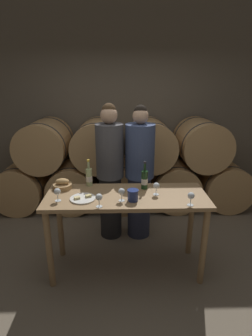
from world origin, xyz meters
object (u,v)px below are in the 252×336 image
at_px(tasting_table, 126,207).
at_px(cheese_plate, 83,198).
at_px(wine_bottle_white, 89,177).
at_px(wine_glass_left, 99,198).
at_px(wine_glass_right, 156,186).
at_px(wine_glass_far_left, 57,192).
at_px(wine_bottle_red, 145,179).
at_px(person_right, 140,174).
at_px(person_left, 110,172).
at_px(blue_crock, 133,195).
at_px(wine_glass_far_right, 191,196).
at_px(bread_basket, 63,185).
at_px(wine_glass_center, 122,192).

distance_m(tasting_table, cheese_plate, 0.47).
distance_m(wine_bottle_white, wine_glass_left, 0.53).
bearing_deg(wine_glass_right, wine_glass_far_left, -172.99).
height_order(tasting_table, wine_bottle_white, wine_bottle_white).
bearing_deg(wine_bottle_red, person_right, 91.47).
bearing_deg(wine_bottle_white, person_left, 62.52).
xyz_separation_m(blue_crock, wine_glass_left, (-0.32, -0.12, 0.03)).
bearing_deg(wine_glass_left, wine_glass_far_right, 0.57).
relative_size(person_right, wine_glass_far_right, 13.19).
relative_size(wine_glass_far_left, wine_glass_right, 1.00).
distance_m(tasting_table, person_right, 0.71).
bearing_deg(wine_glass_far_right, tasting_table, 157.66).
bearing_deg(bread_basket, person_right, 29.32).
distance_m(wine_glass_center, wine_glass_far_right, 0.66).
bearing_deg(bread_basket, wine_glass_right, -10.60).
bearing_deg(wine_bottle_red, wine_bottle_white, 170.63).
height_order(cheese_plate, wine_glass_far_right, wine_glass_far_right).
bearing_deg(wine_glass_far_left, wine_glass_right, 7.01).
bearing_deg(wine_glass_far_right, wine_glass_left, -179.43).
xyz_separation_m(tasting_table, wine_glass_far_right, (0.60, -0.25, 0.23)).
bearing_deg(wine_glass_left, blue_crock, 20.78).
bearing_deg(tasting_table, person_left, 105.58).
bearing_deg(person_left, wine_glass_center, -80.28).
bearing_deg(wine_bottle_white, cheese_plate, -94.57).
xyz_separation_m(person_left, cheese_plate, (-0.24, -0.76, 0.01)).
distance_m(person_left, wine_glass_far_left, 0.94).
relative_size(person_right, cheese_plate, 6.86).
bearing_deg(wine_glass_right, wine_bottle_white, 160.01).
xyz_separation_m(person_right, wine_glass_center, (-0.24, -0.81, 0.11)).
relative_size(person_left, blue_crock, 15.51).
relative_size(wine_bottle_red, blue_crock, 2.71).
xyz_separation_m(blue_crock, bread_basket, (-0.75, 0.32, -0.02)).
bearing_deg(wine_glass_far_left, tasting_table, 10.18).
bearing_deg(blue_crock, wine_glass_center, -179.15).
distance_m(person_left, person_right, 0.38).
xyz_separation_m(wine_bottle_white, wine_glass_left, (0.15, -0.51, -0.01)).
height_order(person_right, blue_crock, person_right).
distance_m(person_left, blue_crock, 0.85).
distance_m(blue_crock, wine_glass_center, 0.11).
height_order(wine_glass_right, wine_glass_far_right, same).
bearing_deg(wine_glass_right, bread_basket, 169.40).
relative_size(wine_glass_right, wine_glass_far_right, 1.00).
relative_size(person_right, wine_glass_far_left, 13.19).
height_order(person_right, wine_bottle_red, person_right).
bearing_deg(cheese_plate, wine_glass_center, -6.89).
bearing_deg(wine_bottle_red, bread_basket, 178.27).
distance_m(person_left, bread_basket, 0.70).
relative_size(person_left, cheese_plate, 6.94).
xyz_separation_m(cheese_plate, wine_glass_center, (0.38, -0.05, 0.09)).
bearing_deg(wine_glass_far_left, person_left, 58.81).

